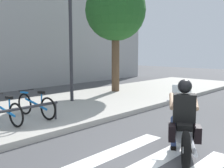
{
  "coord_description": "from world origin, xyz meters",
  "views": [
    {
      "loc": [
        -4.06,
        -1.74,
        1.98
      ],
      "look_at": [
        1.12,
        3.08,
        1.07
      ],
      "focal_mm": 42.53,
      "sensor_mm": 36.0,
      "label": 1
    }
  ],
  "objects_px": {
    "tree_near_rack": "(116,11)",
    "motorcycle": "(183,129)",
    "rider": "(184,111)",
    "bicycle_3": "(4,111)",
    "bicycle_4": "(36,105)",
    "street_lamp": "(71,37)"
  },
  "relations": [
    {
      "from": "tree_near_rack",
      "to": "motorcycle",
      "type": "bearing_deg",
      "value": -127.01
    },
    {
      "from": "motorcycle",
      "to": "rider",
      "type": "relative_size",
      "value": 1.31
    },
    {
      "from": "motorcycle",
      "to": "tree_near_rack",
      "type": "distance_m",
      "value": 7.67
    },
    {
      "from": "bicycle_3",
      "to": "tree_near_rack",
      "type": "height_order",
      "value": "tree_near_rack"
    },
    {
      "from": "bicycle_4",
      "to": "motorcycle",
      "type": "bearing_deg",
      "value": -78.68
    },
    {
      "from": "bicycle_3",
      "to": "street_lamp",
      "type": "distance_m",
      "value": 3.84
    },
    {
      "from": "bicycle_3",
      "to": "bicycle_4",
      "type": "relative_size",
      "value": 1.01
    },
    {
      "from": "rider",
      "to": "bicycle_4",
      "type": "height_order",
      "value": "rider"
    },
    {
      "from": "rider",
      "to": "tree_near_rack",
      "type": "height_order",
      "value": "tree_near_rack"
    },
    {
      "from": "bicycle_3",
      "to": "tree_near_rack",
      "type": "xyz_separation_m",
      "value": [
        5.88,
        1.58,
        3.18
      ]
    },
    {
      "from": "rider",
      "to": "tree_near_rack",
      "type": "distance_m",
      "value": 7.59
    },
    {
      "from": "rider",
      "to": "bicycle_4",
      "type": "bearing_deg",
      "value": 100.29
    },
    {
      "from": "bicycle_4",
      "to": "tree_near_rack",
      "type": "distance_m",
      "value": 6.12
    },
    {
      "from": "motorcycle",
      "to": "bicycle_4",
      "type": "xyz_separation_m",
      "value": [
        -0.8,
        3.98,
        0.03
      ]
    },
    {
      "from": "bicycle_4",
      "to": "street_lamp",
      "type": "distance_m",
      "value": 3.17
    },
    {
      "from": "bicycle_4",
      "to": "tree_near_rack",
      "type": "bearing_deg",
      "value": 17.61
    },
    {
      "from": "rider",
      "to": "bicycle_4",
      "type": "distance_m",
      "value": 4.1
    },
    {
      "from": "bicycle_3",
      "to": "rider",
      "type": "bearing_deg",
      "value": -68.0
    },
    {
      "from": "rider",
      "to": "bicycle_3",
      "type": "height_order",
      "value": "rider"
    },
    {
      "from": "rider",
      "to": "bicycle_4",
      "type": "xyz_separation_m",
      "value": [
        -0.73,
        4.02,
        -0.34
      ]
    },
    {
      "from": "rider",
      "to": "bicycle_3",
      "type": "distance_m",
      "value": 4.35
    },
    {
      "from": "bicycle_3",
      "to": "tree_near_rack",
      "type": "distance_m",
      "value": 6.87
    }
  ]
}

